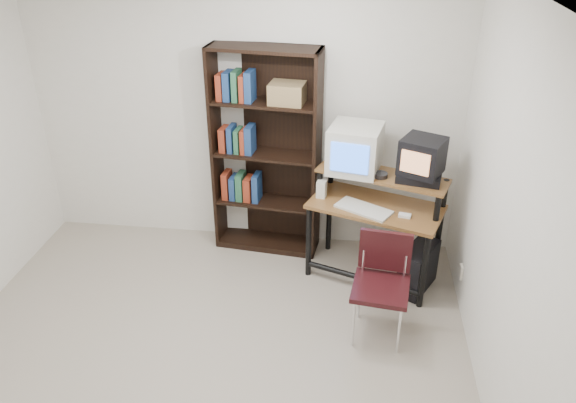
# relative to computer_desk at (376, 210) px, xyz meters

# --- Properties ---
(floor) EXTENTS (4.00, 4.00, 0.01)m
(floor) POSITION_rel_computer_desk_xyz_m (-1.26, -1.45, -0.68)
(floor) COLOR #A69B8A
(floor) RESTS_ON ground
(ceiling) EXTENTS (4.00, 4.00, 0.01)m
(ceiling) POSITION_rel_computer_desk_xyz_m (-1.26, -1.45, 1.92)
(ceiling) COLOR white
(ceiling) RESTS_ON back_wall
(back_wall) EXTENTS (4.00, 0.01, 2.60)m
(back_wall) POSITION_rel_computer_desk_xyz_m (-1.26, 0.55, 0.62)
(back_wall) COLOR silver
(back_wall) RESTS_ON floor
(right_wall) EXTENTS (0.01, 4.00, 2.60)m
(right_wall) POSITION_rel_computer_desk_xyz_m (0.74, -1.45, 0.62)
(right_wall) COLOR silver
(right_wall) RESTS_ON floor
(computer_desk) EXTENTS (1.24, 0.90, 0.98)m
(computer_desk) POSITION_rel_computer_desk_xyz_m (0.00, 0.00, 0.00)
(computer_desk) COLOR brown
(computer_desk) RESTS_ON floor
(crt_monitor) EXTENTS (0.50, 0.50, 0.40)m
(crt_monitor) POSITION_rel_computer_desk_xyz_m (-0.21, 0.17, 0.49)
(crt_monitor) COLOR beige
(crt_monitor) RESTS_ON computer_desk
(vcr) EXTENTS (0.40, 0.32, 0.08)m
(vcr) POSITION_rel_computer_desk_xyz_m (0.33, 0.01, 0.33)
(vcr) COLOR black
(vcr) RESTS_ON computer_desk
(crt_tv) EXTENTS (0.42, 0.42, 0.30)m
(crt_tv) POSITION_rel_computer_desk_xyz_m (0.34, 0.01, 0.52)
(crt_tv) COLOR black
(crt_tv) RESTS_ON vcr
(cd_spindle) EXTENTS (0.14, 0.14, 0.05)m
(cd_spindle) POSITION_rel_computer_desk_xyz_m (0.01, 0.03, 0.32)
(cd_spindle) COLOR #26262B
(cd_spindle) RESTS_ON computer_desk
(keyboard) EXTENTS (0.51, 0.41, 0.03)m
(keyboard) POSITION_rel_computer_desk_xyz_m (-0.11, -0.12, 0.06)
(keyboard) COLOR beige
(keyboard) RESTS_ON computer_desk
(mousepad) EXTENTS (0.24, 0.20, 0.01)m
(mousepad) POSITION_rel_computer_desk_xyz_m (0.23, -0.19, 0.04)
(mousepad) COLOR black
(mousepad) RESTS_ON computer_desk
(mouse) EXTENTS (0.11, 0.08, 0.03)m
(mouse) POSITION_rel_computer_desk_xyz_m (0.23, -0.19, 0.06)
(mouse) COLOR white
(mouse) RESTS_ON mousepad
(desk_speaker) EXTENTS (0.09, 0.09, 0.17)m
(desk_speaker) POSITION_rel_computer_desk_xyz_m (-0.48, 0.07, 0.13)
(desk_speaker) COLOR beige
(desk_speaker) RESTS_ON computer_desk
(pc_tower) EXTENTS (0.39, 0.49, 0.42)m
(pc_tower) POSITION_rel_computer_desk_xyz_m (0.40, -0.16, -0.47)
(pc_tower) COLOR black
(pc_tower) RESTS_ON floor
(school_chair) EXTENTS (0.47, 0.47, 0.84)m
(school_chair) POSITION_rel_computer_desk_xyz_m (0.05, -0.75, -0.16)
(school_chair) COLOR black
(school_chair) RESTS_ON floor
(bookshelf) EXTENTS (1.01, 0.43, 1.97)m
(bookshelf) POSITION_rel_computer_desk_xyz_m (-1.02, 0.41, 0.32)
(bookshelf) COLOR black
(bookshelf) RESTS_ON floor
(wall_outlet) EXTENTS (0.02, 0.08, 0.12)m
(wall_outlet) POSITION_rel_computer_desk_xyz_m (0.73, -0.30, -0.38)
(wall_outlet) COLOR beige
(wall_outlet) RESTS_ON right_wall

